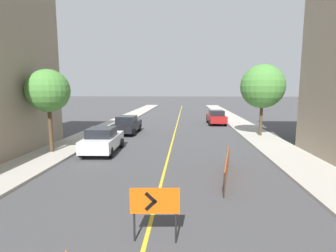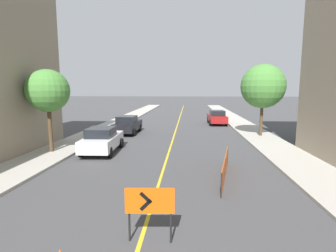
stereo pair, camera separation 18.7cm
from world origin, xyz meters
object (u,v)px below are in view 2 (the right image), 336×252
(parked_car_curb_near, at_px, (102,140))
(parked_car_curb_far, at_px, (217,117))
(street_tree_left_near, at_px, (48,91))
(arrow_barricade_primary, at_px, (150,203))
(parked_car_curb_mid, at_px, (127,125))
(street_tree_right_near, at_px, (263,86))

(parked_car_curb_near, xyz_separation_m, parked_car_curb_far, (8.62, 13.93, 0.00))
(street_tree_left_near, bearing_deg, parked_car_curb_far, 51.30)
(arrow_barricade_primary, relative_size, parked_car_curb_far, 0.34)
(arrow_barricade_primary, xyz_separation_m, street_tree_left_near, (-7.46, 8.90, 2.78))
(parked_car_curb_mid, relative_size, parked_car_curb_far, 1.00)
(arrow_barricade_primary, xyz_separation_m, parked_car_curb_near, (-4.44, 9.49, -0.26))
(parked_car_curb_far, bearing_deg, street_tree_left_near, -130.77)
(street_tree_right_near, bearing_deg, street_tree_left_near, -154.89)
(parked_car_curb_far, relative_size, street_tree_left_near, 0.87)
(parked_car_curb_mid, bearing_deg, arrow_barricade_primary, -73.29)
(parked_car_curb_far, bearing_deg, parked_car_curb_near, -123.81)
(street_tree_left_near, bearing_deg, parked_car_curb_mid, 68.85)
(parked_car_curb_near, xyz_separation_m, street_tree_left_near, (-3.02, -0.60, 3.05))
(street_tree_right_near, bearing_deg, parked_car_curb_far, 109.69)
(parked_car_curb_mid, xyz_separation_m, street_tree_left_near, (-2.97, -7.68, 3.05))
(parked_car_curb_far, height_order, street_tree_right_near, street_tree_right_near)
(parked_car_curb_far, bearing_deg, street_tree_right_near, -72.38)
(arrow_barricade_primary, xyz_separation_m, parked_car_curb_far, (4.18, 23.43, -0.26))
(parked_car_curb_near, relative_size, parked_car_curb_far, 1.00)
(parked_car_curb_far, height_order, street_tree_left_near, street_tree_left_near)
(arrow_barricade_primary, height_order, street_tree_left_near, street_tree_left_near)
(street_tree_left_near, relative_size, street_tree_right_near, 0.86)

